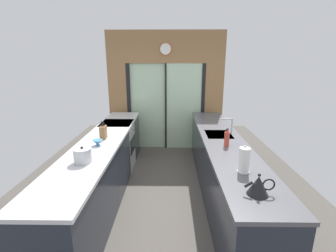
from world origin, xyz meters
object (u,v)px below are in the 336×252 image
Objects in this scene: oven_range at (118,146)px; stock_pot at (83,155)px; kettle at (258,185)px; soap_bottle at (227,139)px; paper_towel_roll at (244,160)px; knife_block at (103,132)px; mixing_bowl at (98,142)px.

oven_range is 4.42× the size of stock_pot.
kettle is 1.22m from soap_bottle.
stock_pot is at bearing -162.44° from soap_bottle.
paper_towel_roll reaches higher than oven_range.
knife_block reaches higher than soap_bottle.
paper_towel_roll is (0.00, -0.79, 0.03)m from soap_bottle.
kettle reaches higher than mixing_bowl.
stock_pot is 0.69× the size of paper_towel_roll.
knife_block reaches higher than kettle.
stock_pot is at bearing -90.00° from knife_block.
paper_towel_roll is at bearing 90.24° from kettle.
kettle is at bearing -89.91° from soap_bottle.
kettle is at bearing -89.76° from paper_towel_roll.
soap_bottle is at bearing 90.09° from kettle.
mixing_bowl is at bearing 90.00° from stock_pot.
paper_towel_roll is at bearing -24.02° from mixing_bowl.
mixing_bowl is 0.68× the size of stock_pot.
stock_pot is at bearing -90.00° from mixing_bowl.
soap_bottle reaches higher than stock_pot.
stock_pot is 1.87m from soap_bottle.
oven_range is 2.26m from soap_bottle.
oven_range is 3.05× the size of paper_towel_roll.
paper_towel_roll is (-0.00, 0.43, 0.05)m from kettle.
kettle is (1.80, -2.48, 0.55)m from oven_range.
stock_pot is (0.00, -0.86, -0.02)m from knife_block.
stock_pot is at bearing 172.70° from paper_towel_roll.
kettle is (1.78, -0.66, 0.00)m from stock_pot.
oven_range is 3.47× the size of knife_block.
kettle is at bearing -53.98° from oven_range.
paper_towel_roll is (1.80, -2.04, 0.60)m from oven_range.
oven_range is at bearing 90.84° from mixing_bowl.
mixing_bowl is 2.16m from kettle.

